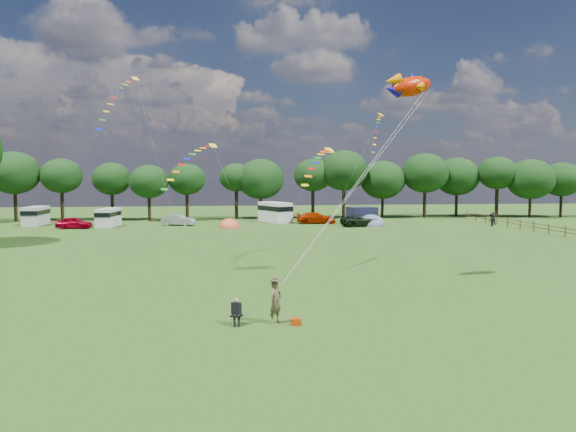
{
  "coord_description": "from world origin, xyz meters",
  "views": [
    {
      "loc": [
        -4.43,
        -28.19,
        6.76
      ],
      "look_at": [
        0.0,
        8.0,
        4.0
      ],
      "focal_mm": 35.0,
      "sensor_mm": 36.0,
      "label": 1
    }
  ],
  "objects": [
    {
      "name": "fish_kite",
      "position": [
        7.08,
        5.5,
        12.1
      ],
      "size": [
        3.52,
        1.85,
        1.84
      ],
      "rotation": [
        0.0,
        -0.21,
        0.25
      ],
      "color": "#B81B00",
      "rests_on": "ground"
    },
    {
      "name": "streamer_kite_a",
      "position": [
        -13.9,
        28.61,
        14.5
      ],
      "size": [
        3.44,
        5.67,
        5.8
      ],
      "rotation": [
        0.0,
        0.0,
        0.75
      ],
      "color": "yellow",
      "rests_on": "ground"
    },
    {
      "name": "fence",
      "position": [
        32.0,
        34.5,
        0.7
      ],
      "size": [
        0.12,
        33.12,
        1.2
      ],
      "color": "#472D19",
      "rests_on": "ground"
    },
    {
      "name": "walker_a",
      "position": [
        31.45,
        41.93,
        0.84
      ],
      "size": [
        0.93,
        0.73,
        1.68
      ],
      "primitive_type": "imported",
      "rotation": [
        0.0,
        0.0,
        3.46
      ],
      "color": "black",
      "rests_on": "ground"
    },
    {
      "name": "car_a",
      "position": [
        -22.18,
        43.02,
        0.73
      ],
      "size": [
        4.44,
        1.92,
        1.46
      ],
      "primitive_type": "imported",
      "rotation": [
        0.0,
        0.0,
        1.52
      ],
      "color": "#9A0016",
      "rests_on": "ground"
    },
    {
      "name": "walker_b",
      "position": [
        30.32,
        39.95,
        0.84
      ],
      "size": [
        1.2,
        0.96,
        1.68
      ],
      "primitive_type": "imported",
      "rotation": [
        0.0,
        0.0,
        3.64
      ],
      "color": "black",
      "rests_on": "ground"
    },
    {
      "name": "tree_line",
      "position": [
        5.3,
        54.99,
        6.35
      ],
      "size": [
        102.98,
        10.98,
        10.27
      ],
      "color": "black",
      "rests_on": "ground"
    },
    {
      "name": "car_d",
      "position": [
        13.66,
        41.87,
        0.74
      ],
      "size": [
        5.79,
        3.43,
        1.48
      ],
      "primitive_type": "imported",
      "rotation": [
        0.0,
        0.0,
        1.76
      ],
      "color": "black",
      "rests_on": "ground"
    },
    {
      "name": "campervan_a",
      "position": [
        -28.39,
        48.6,
        1.31
      ],
      "size": [
        2.3,
        5.06,
        2.45
      ],
      "rotation": [
        0.0,
        0.0,
        1.54
      ],
      "color": "#BAB9BC",
      "rests_on": "ground"
    },
    {
      "name": "tent_orange",
      "position": [
        -3.25,
        42.37,
        0.02
      ],
      "size": [
        2.8,
        3.07,
        2.19
      ],
      "color": "#E44F2E",
      "rests_on": "ground"
    },
    {
      "name": "streamer_kite_b",
      "position": [
        -6.46,
        17.74,
        8.01
      ],
      "size": [
        4.33,
        4.65,
        3.81
      ],
      "rotation": [
        0.0,
        0.0,
        0.5
      ],
      "color": "yellow",
      "rests_on": "ground"
    },
    {
      "name": "car_b",
      "position": [
        -9.79,
        45.86,
        0.71
      ],
      "size": [
        4.32,
        2.7,
        1.43
      ],
      "primitive_type": "imported",
      "rotation": [
        0.0,
        0.0,
        1.25
      ],
      "color": "gray",
      "rests_on": "ground"
    },
    {
      "name": "streamer_kite_d",
      "position": [
        11.27,
        26.5,
        11.5
      ],
      "size": [
        2.63,
        5.02,
        4.27
      ],
      "rotation": [
        0.0,
        0.0,
        0.62
      ],
      "color": "#FFD300",
      "rests_on": "ground"
    },
    {
      "name": "awning_navy",
      "position": [
        14.83,
        46.2,
        1.1
      ],
      "size": [
        4.03,
        3.52,
        2.2
      ],
      "primitive_type": "cube",
      "rotation": [
        0.0,
        0.0,
        0.21
      ],
      "color": "#181831",
      "rests_on": "ground"
    },
    {
      "name": "camp_chair",
      "position": [
        -3.72,
        -3.42,
        0.73
      ],
      "size": [
        0.64,
        0.66,
        1.22
      ],
      "rotation": [
        0.0,
        0.0,
        -0.39
      ],
      "color": "#99999E",
      "rests_on": "ground"
    },
    {
      "name": "tent_greyblue",
      "position": [
        15.12,
        42.61,
        0.02
      ],
      "size": [
        3.86,
        4.23,
        2.87
      ],
      "color": "slate",
      "rests_on": "ground"
    },
    {
      "name": "ground_plane",
      "position": [
        0.0,
        0.0,
        0.0
      ],
      "size": [
        180.0,
        180.0,
        0.0
      ],
      "primitive_type": "plane",
      "color": "black",
      "rests_on": "ground"
    },
    {
      "name": "campervan_c",
      "position": [
        3.23,
        49.32,
        1.5
      ],
      "size": [
        4.59,
        6.18,
        2.79
      ],
      "rotation": [
        0.0,
        0.0,
        2.01
      ],
      "color": "white",
      "rests_on": "ground"
    },
    {
      "name": "streamer_kite_c",
      "position": [
        2.79,
        11.77,
        7.77
      ],
      "size": [
        3.23,
        4.91,
        2.82
      ],
      "rotation": [
        0.0,
        0.0,
        0.45
      ],
      "color": "yellow",
      "rests_on": "ground"
    },
    {
      "name": "kite_bag",
      "position": [
        -1.09,
        -3.84,
        0.16
      ],
      "size": [
        0.46,
        0.33,
        0.31
      ],
      "primitive_type": "cube",
      "rotation": [
        0.0,
        0.0,
        -0.08
      ],
      "color": "#B13207",
      "rests_on": "ground"
    },
    {
      "name": "campervan_b",
      "position": [
        -18.6,
        45.68,
        1.24
      ],
      "size": [
        2.62,
        4.95,
        2.31
      ],
      "rotation": [
        0.0,
        0.0,
        1.44
      ],
      "color": "silver",
      "rests_on": "ground"
    },
    {
      "name": "car_c",
      "position": [
        8.53,
        46.35,
        0.76
      ],
      "size": [
        5.4,
        3.03,
        1.53
      ],
      "primitive_type": "imported",
      "rotation": [
        0.0,
        0.0,
        1.39
      ],
      "color": "#A32100",
      "rests_on": "ground"
    },
    {
      "name": "kite_flyer",
      "position": [
        -1.95,
        -3.34,
        0.98
      ],
      "size": [
        0.84,
        0.82,
        1.95
      ],
      "primitive_type": "imported",
      "rotation": [
        0.0,
        0.0,
        0.73
      ],
      "color": "brown",
      "rests_on": "ground"
    }
  ]
}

